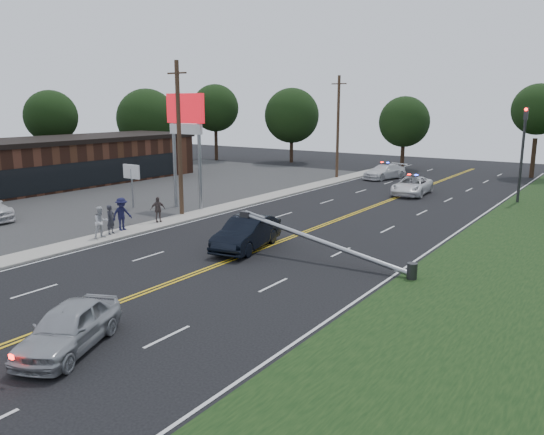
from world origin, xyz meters
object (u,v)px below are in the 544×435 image
Objects in this scene: small_sign at (132,175)px; emergency_a at (412,186)px; fallen_streetlight at (331,245)px; bystander_d at (158,209)px; emergency_b at (384,172)px; pylon_sign at (186,123)px; utility_pole_mid at (179,139)px; crashed_sedan at (247,233)px; bystander_b at (101,222)px; utility_pole_far at (338,127)px; bystander_a at (111,220)px; waiting_sedan at (69,327)px; traffic_signal at (523,146)px; bystander_c at (122,214)px.

small_sign is 22.24m from emergency_a.
bystander_d is (-12.85, 1.36, -0.01)m from fallen_streetlight.
emergency_b is (-9.28, 28.26, -0.19)m from fallen_streetlight.
utility_pole_mid reaches higher than pylon_sign.
bystander_b reaches higher than crashed_sedan.
bystander_b is (5.77, -7.22, -1.34)m from small_sign.
bystander_a is at bearing -88.62° from utility_pole_far.
small_sign is 0.74× the size of waiting_sedan.
bystander_d is at bearing -120.04° from emergency_a.
waiting_sedan is 2.53× the size of bystander_a.
fallen_streetlight is 5.37× the size of bystander_b.
bystander_d is at bearing 11.56° from bystander_b.
traffic_signal is 4.05× the size of bystander_b.
bystander_d is at bearing 5.30° from bystander_c.
bystander_d reaches higher than emergency_a.
bystander_d is (-10.58, 13.65, 0.20)m from waiting_sedan.
fallen_streetlight is at bearing -22.22° from pylon_sign.
bystander_c is (-0.50, 1.85, 0.08)m from bystander_b.
pylon_sign is at bearing -93.72° from utility_pole_far.
pylon_sign is at bearing -1.25° from bystander_a.
crashed_sedan is at bearing -74.78° from bystander_c.
bystander_a is at bearing 24.35° from bystander_b.
crashed_sedan is 28.77m from emergency_b.
small_sign is 9.34m from bystander_b.
utility_pole_mid reaches higher than waiting_sedan.
small_sign reaches higher than bystander_b.
utility_pole_mid is 8.35m from bystander_b.
bystander_d is (0.07, 2.73, -0.16)m from bystander_c.
traffic_signal reaches higher than waiting_sedan.
small_sign is 8.49m from bystander_a.
pylon_sign is 12.75m from crashed_sedan.
fallen_streetlight reaches higher than crashed_sedan.
small_sign is 22.83m from waiting_sedan.
bystander_c is (-12.92, -1.37, 0.16)m from fallen_streetlight.
bystander_b is (0.97, -29.22, -4.09)m from utility_pole_far.
bystander_c is at bearing -89.01° from utility_pole_far.
utility_pole_far is 11.80m from emergency_a.
bystander_c is (-0.21, 0.97, 0.13)m from bystander_a.
utility_pole_far is 40.11m from waiting_sedan.
crashed_sedan is at bearing -111.90° from traffic_signal.
bystander_b is at bearing -123.25° from traffic_signal.
fallen_streetlight is 29.54m from utility_pole_far.
fallen_streetlight is 4.79m from crashed_sedan.
bystander_a is 3.70m from bystander_d.
pylon_sign reaches higher than bystander_d.
utility_pole_mid is (1.30, -2.00, -0.91)m from pylon_sign.
fallen_streetlight reaches higher than emergency_b.
traffic_signal is at bearing 3.67° from emergency_a.
utility_pole_mid is 24.99m from emergency_b.
pylon_sign is 9.94m from bystander_a.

